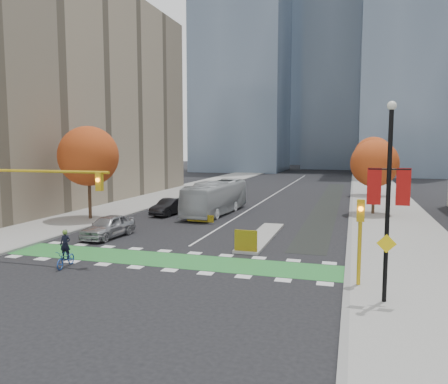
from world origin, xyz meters
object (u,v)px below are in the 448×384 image
Objects in this scene: bus at (216,197)px; parked_car_d at (204,195)px; hazard_board at (246,241)px; parked_car_a at (108,226)px; tree_east_near at (375,164)px; traffic_signal_west at (24,189)px; traffic_signal_east at (360,229)px; banner_lamppost at (388,194)px; parked_car_b at (169,207)px; cyclist at (66,255)px; tree_east_far at (373,156)px; parked_car_c at (188,201)px; tree_west at (88,156)px; parked_car_e at (199,189)px.

parked_car_d is (-4.06, 8.13, -0.74)m from bus.
hazard_board is 10.64m from parked_car_a.
tree_east_near is 0.63× the size of bus.
parked_car_d is at bearing 86.99° from traffic_signal_west.
traffic_signal_east is 2.92m from banner_lamppost.
bus is 2.43× the size of parked_car_b.
cyclist is (-15.09, -0.95, -2.05)m from traffic_signal_east.
parked_car_b is at bearing 130.13° from hazard_board.
tree_east_near is 0.85× the size of banner_lamppost.
tree_east_near reaches higher than parked_car_d.
tree_east_far is 22.56m from parked_car_d.
parked_car_a is (-19.00, -32.07, -4.43)m from tree_east_far.
traffic_signal_west is at bearing -85.85° from parked_car_d.
tree_east_far is at bearing 48.36° from parked_car_c.
parked_car_b is at bearing 134.72° from traffic_signal_east.
tree_east_far is at bearing 46.70° from tree_west.
banner_lamppost is (19.43, -1.99, 0.58)m from traffic_signal_west.
traffic_signal_west is 17.53m from parked_car_b.
tree_east_far is 1.64× the size of parked_car_b.
bus is 13.25m from parked_car_a.
parked_car_c is 0.82× the size of parked_car_d.
tree_east_near is at bearing 22.62° from tree_west.
banner_lamppost is 1.75× the size of parked_car_a.
traffic_signal_east reaches higher than parked_car_a.
hazard_board is 0.34× the size of traffic_signal_east.
tree_west reaches higher than traffic_signal_west.
cyclist is 20.12m from bus.
tree_west is 4.01× the size of cyclist.
tree_east_near reaches higher than hazard_board.
parked_car_c is (-1.91, 23.11, 0.04)m from cyclist.
hazard_board is 18.44m from tree_west.
tree_east_far is (8.50, 33.80, 4.44)m from hazard_board.
tree_west is 20.78m from parked_car_e.
parked_car_a reaches higher than parked_car_b.
banner_lamppost reaches higher than bus.
banner_lamppost is at bearing -91.41° from tree_east_far.
tree_east_near is 1.17× the size of parked_car_d.
parked_car_b is (-17.00, 17.17, -1.97)m from traffic_signal_east.
parked_car_e is at bearing 120.96° from traffic_signal_east.
traffic_signal_east reaches higher than bus.
banner_lamppost reaches higher than parked_car_d.
parked_car_b is at bearing 133.21° from banner_lamppost.
traffic_signal_west reaches higher than traffic_signal_east.
cyclist reaches higher than parked_car_d.
tree_east_far is 1.54× the size of parked_car_c.
parked_car_b is at bearing -82.34° from parked_car_c.
parked_car_e is at bearing 89.48° from cyclist.
parked_car_c is (-18.00, 24.16, -3.89)m from banner_lamppost.
bus reaches higher than parked_car_e.
tree_east_far is 40.52m from banner_lamppost.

